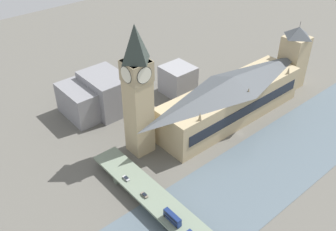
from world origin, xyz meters
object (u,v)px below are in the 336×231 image
victoria_tower (293,57)px  clock_tower (138,89)px  parliament_hall (231,98)px  double_decker_bus_rear (172,217)px  car_northbound_lead (144,195)px  car_southbound_mid (126,178)px  road_bridge (181,223)px

victoria_tower → clock_tower: bearing=84.7°
parliament_hall → double_decker_bus_rear: parliament_hall is taller
parliament_hall → victoria_tower: bearing=-90.0°
parliament_hall → clock_tower: bearing=79.2°
car_northbound_lead → parliament_hall: bearing=-75.2°
clock_tower → car_southbound_mid: size_ratio=17.92×
clock_tower → car_northbound_lead: size_ratio=18.21×
car_northbound_lead → car_southbound_mid: size_ratio=0.98×
double_decker_bus_rear → car_northbound_lead: 20.79m
road_bridge → car_northbound_lead: bearing=8.0°
clock_tower → road_bridge: clock_tower is taller
victoria_tower → car_southbound_mid: bearing=93.1°
clock_tower → victoria_tower: 133.85m
parliament_hall → double_decker_bus_rear: size_ratio=10.75×
victoria_tower → double_decker_bus_rear: (-44.54, 156.64, -14.39)m
parliament_hall → clock_tower: size_ratio=1.40×
road_bridge → car_northbound_lead: size_ratio=30.12×
clock_tower → car_northbound_lead: clock_tower is taller
parliament_hall → double_decker_bus_rear: (-44.49, 89.70, -6.53)m
road_bridge → double_decker_bus_rear: 5.47m
victoria_tower → double_decker_bus_rear: size_ratio=4.97×
parliament_hall → car_northbound_lead: size_ratio=25.52×
victoria_tower → car_southbound_mid: 157.98m
road_bridge → car_northbound_lead: car_northbound_lead is taller
double_decker_bus_rear → victoria_tower: bearing=-74.1°
clock_tower → victoria_tower: clock_tower is taller
clock_tower → double_decker_bus_rear: size_ratio=7.67×
parliament_hall → car_southbound_mid: bearing=95.3°
double_decker_bus_rear → car_northbound_lead: bearing=0.6°
victoria_tower → road_bridge: (-46.96, 153.61, -18.24)m
victoria_tower → double_decker_bus_rear: victoria_tower is taller
road_bridge → double_decker_bus_rear: double_decker_bus_rear is taller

